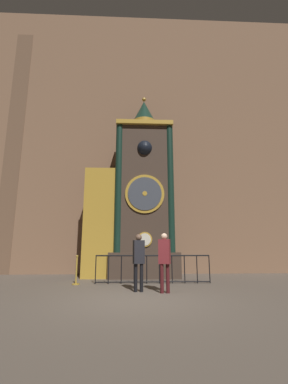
{
  "coord_description": "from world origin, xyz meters",
  "views": [
    {
      "loc": [
        -0.15,
        -7.09,
        1.4
      ],
      "look_at": [
        0.39,
        4.87,
        3.89
      ],
      "focal_mm": 24.0,
      "sensor_mm": 36.0,
      "label": 1
    }
  ],
  "objects_px": {
    "clock_tower": "(135,199)",
    "visitor_far": "(165,257)",
    "stanchion_post": "(76,275)",
    "visitor_near": "(139,257)"
  },
  "relations": [
    {
      "from": "clock_tower",
      "to": "visitor_near",
      "type": "bearing_deg",
      "value": -88.55
    },
    {
      "from": "visitor_far",
      "to": "stanchion_post",
      "type": "bearing_deg",
      "value": 168.67
    },
    {
      "from": "clock_tower",
      "to": "visitor_far",
      "type": "height_order",
      "value": "clock_tower"
    },
    {
      "from": "visitor_near",
      "to": "visitor_far",
      "type": "xyz_separation_m",
      "value": [
        0.79,
        -0.25,
        0.01
      ]
    },
    {
      "from": "clock_tower",
      "to": "visitor_near",
      "type": "distance_m",
      "value": 4.4
    },
    {
      "from": "visitor_near",
      "to": "stanchion_post",
      "type": "height_order",
      "value": "visitor_near"
    },
    {
      "from": "clock_tower",
      "to": "stanchion_post",
      "type": "height_order",
      "value": "clock_tower"
    },
    {
      "from": "clock_tower",
      "to": "stanchion_post",
      "type": "bearing_deg",
      "value": -136.57
    },
    {
      "from": "visitor_far",
      "to": "stanchion_post",
      "type": "height_order",
      "value": "visitor_far"
    },
    {
      "from": "visitor_near",
      "to": "visitor_far",
      "type": "relative_size",
      "value": 0.99
    }
  ]
}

